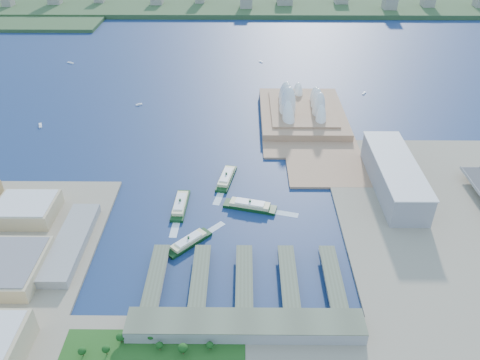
{
  "coord_description": "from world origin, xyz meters",
  "views": [
    {
      "loc": [
        12.73,
        -393.43,
        330.12
      ],
      "look_at": [
        8.67,
        72.6,
        18.0
      ],
      "focal_mm": 35.0,
      "sensor_mm": 36.0,
      "label": 1
    }
  ],
  "objects_px": {
    "ferry_d": "(250,204)",
    "ferry_a": "(180,203)",
    "ferry_b": "(226,176)",
    "toaster_building": "(394,176)",
    "ferry_c": "(189,241)",
    "opera_house": "(303,98)"
  },
  "relations": [
    {
      "from": "ferry_d",
      "to": "ferry_a",
      "type": "bearing_deg",
      "value": 103.29
    },
    {
      "from": "ferry_a",
      "to": "ferry_d",
      "type": "distance_m",
      "value": 81.1
    },
    {
      "from": "ferry_b",
      "to": "toaster_building",
      "type": "bearing_deg",
      "value": 6.04
    },
    {
      "from": "ferry_b",
      "to": "ferry_c",
      "type": "bearing_deg",
      "value": -94.68
    },
    {
      "from": "toaster_building",
      "to": "opera_house",
      "type": "bearing_deg",
      "value": 114.23
    },
    {
      "from": "opera_house",
      "to": "ferry_c",
      "type": "height_order",
      "value": "opera_house"
    },
    {
      "from": "ferry_d",
      "to": "opera_house",
      "type": "bearing_deg",
      "value": -5.21
    },
    {
      "from": "ferry_a",
      "to": "ferry_c",
      "type": "distance_m",
      "value": 67.01
    },
    {
      "from": "opera_house",
      "to": "toaster_building",
      "type": "height_order",
      "value": "opera_house"
    },
    {
      "from": "toaster_building",
      "to": "ferry_b",
      "type": "bearing_deg",
      "value": 174.55
    },
    {
      "from": "toaster_building",
      "to": "ferry_c",
      "type": "height_order",
      "value": "toaster_building"
    },
    {
      "from": "ferry_a",
      "to": "opera_house",
      "type": "bearing_deg",
      "value": 57.56
    },
    {
      "from": "ferry_d",
      "to": "ferry_b",
      "type": "bearing_deg",
      "value": 40.89
    },
    {
      "from": "opera_house",
      "to": "ferry_d",
      "type": "relative_size",
      "value": 2.93
    },
    {
      "from": "ferry_b",
      "to": "ferry_c",
      "type": "xyz_separation_m",
      "value": [
        -35.43,
        -122.13,
        -0.42
      ]
    },
    {
      "from": "ferry_a",
      "to": "ferry_d",
      "type": "relative_size",
      "value": 0.96
    },
    {
      "from": "toaster_building",
      "to": "ferry_c",
      "type": "distance_m",
      "value": 260.86
    },
    {
      "from": "toaster_building",
      "to": "ferry_a",
      "type": "bearing_deg",
      "value": -171.62
    },
    {
      "from": "toaster_building",
      "to": "ferry_d",
      "type": "xyz_separation_m",
      "value": [
        -174.54,
        -39.06,
        -14.7
      ]
    },
    {
      "from": "ferry_c",
      "to": "ferry_a",
      "type": "bearing_deg",
      "value": -32.21
    },
    {
      "from": "ferry_c",
      "to": "toaster_building",
      "type": "bearing_deg",
      "value": -113.08
    },
    {
      "from": "opera_house",
      "to": "ferry_b",
      "type": "bearing_deg",
      "value": -122.24
    }
  ]
}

